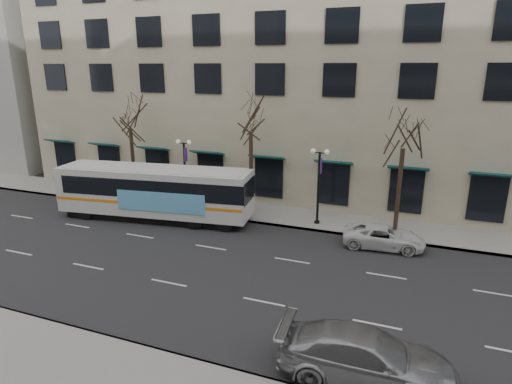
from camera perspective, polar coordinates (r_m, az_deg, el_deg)
The scene contains 11 objects.
ground at distance 23.78m, azimuth -8.57°, elevation -9.42°, with size 160.00×160.00×0.00m, color black.
sidewalk_far at distance 29.91m, azimuth 8.46°, elevation -3.74°, with size 80.00×4.00×0.15m, color gray.
building_hotel at distance 41.57m, azimuth 3.12°, elevation 18.75°, with size 40.00×20.00×24.00m, color tan.
tree_far_left at distance 34.53m, azimuth -16.55°, elevation 9.78°, with size 3.60×3.60×8.34m.
tree_far_mid at distance 29.57m, azimuth -0.69°, elevation 9.84°, with size 3.60×3.60×8.55m.
tree_far_right at distance 27.59m, azimuth 19.18°, elevation 7.46°, with size 3.60×3.60×8.06m.
lamp_post_left at distance 31.89m, azimuth -9.45°, elevation 2.87°, with size 1.22×0.45×5.21m.
lamp_post_right at distance 28.30m, azimuth 8.36°, elevation 1.20°, with size 1.22×0.45×5.21m.
city_bus at distance 30.32m, azimuth -13.22°, elevation 0.11°, with size 13.80×4.77×3.67m.
silver_car at distance 15.91m, azimuth 14.43°, elevation -20.47°, with size 2.44×5.99×1.74m, color #9B9CA2.
white_pickup at distance 26.35m, azimuth 16.67°, elevation -5.76°, with size 2.17×4.70×1.31m, color silver.
Camera 1 is at (10.83, -18.51, 10.28)m, focal length 30.00 mm.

